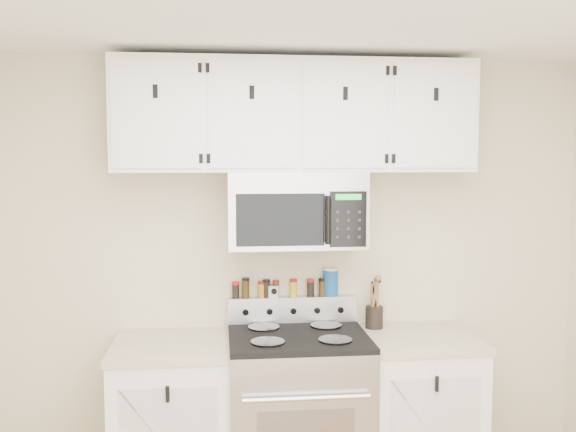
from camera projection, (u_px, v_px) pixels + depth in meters
The scene contains 18 objects.
back_wall at pixel (292, 271), 3.82m from camera, with size 3.50×0.01×2.50m, color beige.
range at pixel (298, 416), 3.57m from camera, with size 0.76×0.65×1.10m.
base_cabinet_left at pixel (173, 424), 3.52m from camera, with size 0.64×0.62×0.92m.
base_cabinet_right at pixel (417, 413), 3.67m from camera, with size 0.64×0.62×0.92m.
microwave at pixel (296, 209), 3.60m from camera, with size 0.76×0.44×0.42m.
upper_cabinets at pixel (295, 116), 3.58m from camera, with size 2.00×0.35×0.62m.
utensil_crock at pixel (374, 315), 3.77m from camera, with size 0.10×0.10×0.30m.
kitchen_timer at pixel (274, 291), 3.78m from camera, with size 0.06×0.05×0.07m, color silver.
salt_canister at pixel (331, 282), 3.81m from camera, with size 0.09×0.09×0.17m.
spice_jar_0 at pixel (236, 290), 3.76m from camera, with size 0.04×0.04×0.09m.
spice_jar_1 at pixel (246, 288), 3.76m from camera, with size 0.04×0.04×0.12m.
spice_jar_2 at pixel (261, 289), 3.77m from camera, with size 0.04×0.04×0.10m.
spice_jar_3 at pixel (266, 288), 3.77m from camera, with size 0.04×0.04×0.10m.
spice_jar_4 at pixel (276, 288), 3.78m from camera, with size 0.04×0.04×0.10m.
spice_jar_5 at pixel (293, 288), 3.79m from camera, with size 0.04×0.04×0.10m.
spice_jar_6 at pixel (311, 288), 3.80m from camera, with size 0.04×0.04×0.10m.
spice_jar_7 at pixel (322, 287), 3.81m from camera, with size 0.04×0.04×0.11m.
spice_jar_8 at pixel (326, 287), 3.81m from camera, with size 0.04×0.04×0.10m.
Camera 1 is at (-0.42, -2.01, 1.91)m, focal length 40.00 mm.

